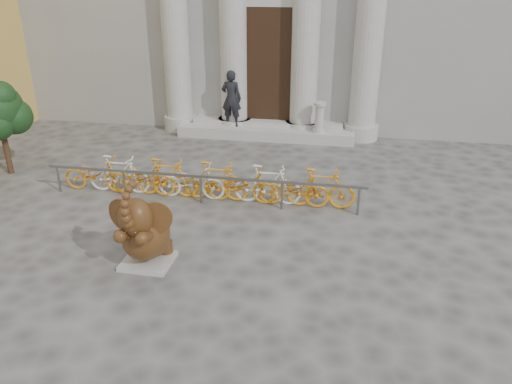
# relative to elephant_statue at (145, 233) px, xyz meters

# --- Properties ---
(ground) EXTENTS (80.00, 80.00, 0.00)m
(ground) POSITION_rel_elephant_statue_xyz_m (0.98, -0.90, -0.68)
(ground) COLOR #474442
(ground) RESTS_ON ground
(entrance_steps) EXTENTS (6.00, 1.20, 0.36)m
(entrance_steps) POSITION_rel_elephant_statue_xyz_m (0.98, 8.50, -0.50)
(entrance_steps) COLOR #A8A59E
(entrance_steps) RESTS_ON ground
(elephant_statue) EXTENTS (1.26, 1.39, 1.88)m
(elephant_statue) POSITION_rel_elephant_statue_xyz_m (0.00, 0.00, 0.00)
(elephant_statue) COLOR #A8A59E
(elephant_statue) RESTS_ON ground
(bike_rack) EXTENTS (8.00, 0.53, 1.00)m
(bike_rack) POSITION_rel_elephant_statue_xyz_m (0.25, 3.17, -0.18)
(bike_rack) COLOR slate
(bike_rack) RESTS_ON ground
(pedestrian) EXTENTS (0.73, 0.52, 1.90)m
(pedestrian) POSITION_rel_elephant_statue_xyz_m (-0.21, 8.43, 0.62)
(pedestrian) COLOR black
(pedestrian) RESTS_ON entrance_steps
(balustrade_post) EXTENTS (0.41, 0.41, 1.00)m
(balustrade_post) POSITION_rel_elephant_statue_xyz_m (2.79, 8.20, 0.14)
(balustrade_post) COLOR #A8A59E
(balustrade_post) RESTS_ON entrance_steps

